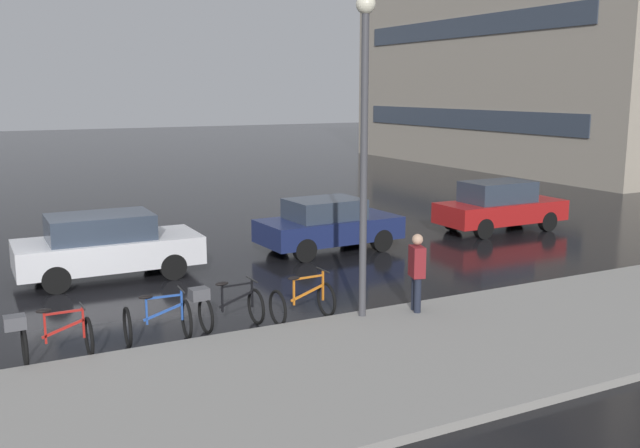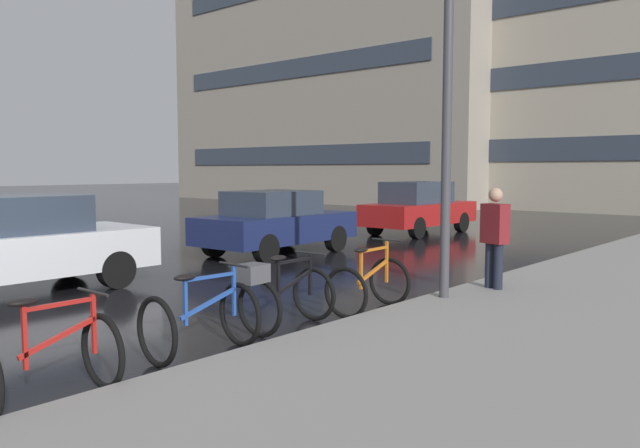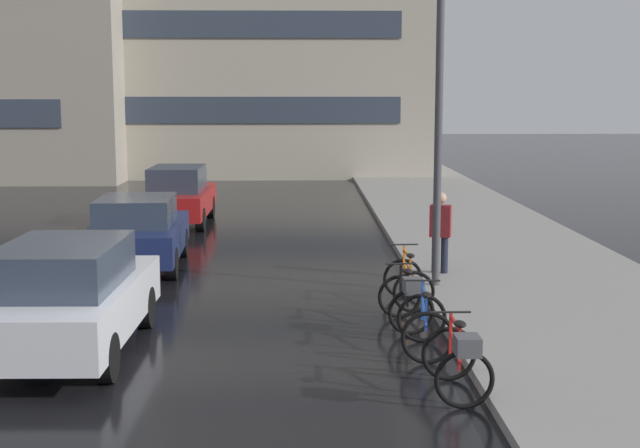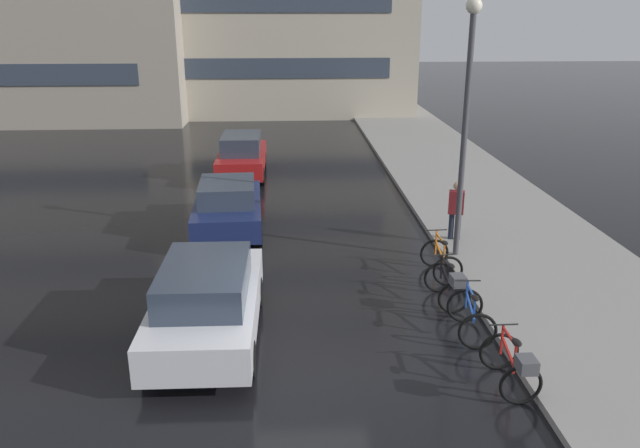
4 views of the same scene
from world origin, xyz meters
TOP-DOWN VIEW (x-y plane):
  - ground_plane at (0.00, 0.00)m, footprint 140.00×140.00m
  - sidewalk_kerb at (6.00, 10.00)m, footprint 4.80×60.00m
  - bicycle_nearest at (3.31, -1.19)m, footprint 0.72×1.35m
  - bicycle_second at (3.16, 0.70)m, footprint 0.79×1.17m
  - bicycle_third at (3.06, 2.01)m, footprint 0.78×1.39m
  - bicycle_farthest at (3.27, 3.58)m, footprint 0.77×1.20m
  - car_white at (-1.86, 0.80)m, footprint 1.92×4.34m
  - car_navy at (-1.99, 6.96)m, footprint 2.01×4.09m
  - car_red at (-2.00, 13.27)m, footprint 1.72×4.29m
  - pedestrian at (4.14, 5.69)m, footprint 0.45×0.34m
  - streetlamp at (3.89, 4.58)m, footprint 0.36×0.36m

SIDE VIEW (x-z plane):
  - ground_plane at x=0.00m, z-range 0.00..0.00m
  - sidewalk_kerb at x=6.00m, z-range 0.00..0.14m
  - bicycle_farthest at x=3.27m, z-range -0.10..0.90m
  - bicycle_second at x=3.16m, z-range -0.08..0.88m
  - bicycle_third at x=3.06m, z-range 0.01..0.97m
  - bicycle_nearest at x=3.31m, z-range 0.01..0.97m
  - car_navy at x=-1.99m, z-range 0.01..1.52m
  - car_red at x=-2.00m, z-range 0.00..1.63m
  - car_white at x=-1.86m, z-range 0.02..1.61m
  - pedestrian at x=4.14m, z-range 0.11..1.84m
  - streetlamp at x=3.89m, z-range 0.75..6.99m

